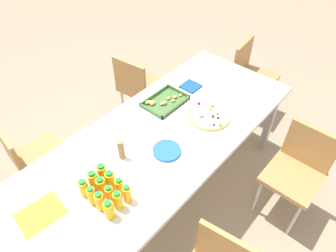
% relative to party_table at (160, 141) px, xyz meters
% --- Properties ---
extents(ground_plane, '(12.00, 12.00, 0.00)m').
position_rel_party_table_xyz_m(ground_plane, '(0.00, 0.00, -0.70)').
color(ground_plane, gray).
extents(party_table, '(2.39, 0.96, 0.76)m').
position_rel_party_table_xyz_m(party_table, '(0.00, 0.00, 0.00)').
color(party_table, white).
rests_on(party_table, ground_plane).
extents(chair_far_left, '(0.45, 0.45, 0.83)m').
position_rel_party_table_xyz_m(chair_far_left, '(-0.66, 0.80, -0.20)').
color(chair_far_left, '#B7844C').
rests_on(chair_far_left, ground_plane).
extents(chair_near_right, '(0.40, 0.40, 0.83)m').
position_rel_party_table_xyz_m(chair_near_right, '(0.62, -0.87, -0.20)').
color(chair_near_right, '#B7844C').
rests_on(chair_near_right, ground_plane).
extents(chair_end, '(0.44, 0.44, 0.83)m').
position_rel_party_table_xyz_m(chair_end, '(1.53, 0.07, -0.20)').
color(chair_end, '#B7844C').
rests_on(chair_end, ground_plane).
extents(chair_far_right, '(0.45, 0.45, 0.83)m').
position_rel_party_table_xyz_m(chair_far_right, '(0.57, 0.83, -0.20)').
color(chair_far_right, '#B7844C').
rests_on(chair_far_right, ground_plane).
extents(juice_bottle_0, '(0.06, 0.06, 0.14)m').
position_rel_party_table_xyz_m(juice_bottle_0, '(-0.68, -0.22, 0.13)').
color(juice_bottle_0, '#F9AC14').
rests_on(juice_bottle_0, party_table).
extents(juice_bottle_1, '(0.05, 0.05, 0.15)m').
position_rel_party_table_xyz_m(juice_bottle_1, '(-0.60, -0.21, 0.13)').
color(juice_bottle_1, '#F9AE14').
rests_on(juice_bottle_1, party_table).
extents(juice_bottle_2, '(0.05, 0.05, 0.14)m').
position_rel_party_table_xyz_m(juice_bottle_2, '(-0.54, -0.22, 0.12)').
color(juice_bottle_2, '#FAAC14').
rests_on(juice_bottle_2, party_table).
extents(juice_bottle_3, '(0.06, 0.06, 0.14)m').
position_rel_party_table_xyz_m(juice_bottle_3, '(-0.67, -0.14, 0.13)').
color(juice_bottle_3, '#FAAC14').
rests_on(juice_bottle_3, party_table).
extents(juice_bottle_4, '(0.05, 0.05, 0.13)m').
position_rel_party_table_xyz_m(juice_bottle_4, '(-0.60, -0.14, 0.12)').
color(juice_bottle_4, '#F9AC14').
rests_on(juice_bottle_4, party_table).
extents(juice_bottle_5, '(0.05, 0.05, 0.13)m').
position_rel_party_table_xyz_m(juice_bottle_5, '(-0.53, -0.14, 0.12)').
color(juice_bottle_5, '#FAAD14').
rests_on(juice_bottle_5, party_table).
extents(juice_bottle_6, '(0.05, 0.05, 0.14)m').
position_rel_party_table_xyz_m(juice_bottle_6, '(-0.68, -0.07, 0.13)').
color(juice_bottle_6, '#FAAD14').
rests_on(juice_bottle_6, party_table).
extents(juice_bottle_7, '(0.06, 0.06, 0.14)m').
position_rel_party_table_xyz_m(juice_bottle_7, '(-0.60, -0.06, 0.12)').
color(juice_bottle_7, '#F9AC14').
rests_on(juice_bottle_7, party_table).
extents(juice_bottle_8, '(0.06, 0.06, 0.13)m').
position_rel_party_table_xyz_m(juice_bottle_8, '(-0.53, -0.06, 0.12)').
color(juice_bottle_8, '#FAAC14').
rests_on(juice_bottle_8, party_table).
extents(juice_bottle_9, '(0.06, 0.06, 0.14)m').
position_rel_party_table_xyz_m(juice_bottle_9, '(-0.68, 0.01, 0.12)').
color(juice_bottle_9, '#FAAD14').
rests_on(juice_bottle_9, party_table).
extents(juice_bottle_10, '(0.06, 0.06, 0.15)m').
position_rel_party_table_xyz_m(juice_bottle_10, '(-0.61, 0.01, 0.13)').
color(juice_bottle_10, '#F9AD14').
rests_on(juice_bottle_10, party_table).
extents(juice_bottle_11, '(0.06, 0.06, 0.14)m').
position_rel_party_table_xyz_m(juice_bottle_11, '(-0.53, 0.01, 0.13)').
color(juice_bottle_11, '#FAAE14').
rests_on(juice_bottle_11, party_table).
extents(fruit_pizza, '(0.33, 0.33, 0.05)m').
position_rel_party_table_xyz_m(fruit_pizza, '(0.41, -0.15, 0.07)').
color(fruit_pizza, tan).
rests_on(fruit_pizza, party_table).
extents(snack_tray, '(0.35, 0.25, 0.04)m').
position_rel_party_table_xyz_m(snack_tray, '(0.30, 0.23, 0.07)').
color(snack_tray, '#477238').
rests_on(snack_tray, party_table).
extents(plate_stack, '(0.20, 0.20, 0.02)m').
position_rel_party_table_xyz_m(plate_stack, '(-0.09, -0.14, 0.07)').
color(plate_stack, blue).
rests_on(plate_stack, party_table).
extents(napkin_stack, '(0.15, 0.15, 0.02)m').
position_rel_party_table_xyz_m(napkin_stack, '(0.62, 0.20, 0.07)').
color(napkin_stack, '#194CA5').
rests_on(napkin_stack, party_table).
extents(cardboard_tube, '(0.04, 0.04, 0.15)m').
position_rel_party_table_xyz_m(cardboard_tube, '(-0.32, 0.06, 0.13)').
color(cardboard_tube, '#9E7A56').
rests_on(cardboard_tube, party_table).
extents(paper_folder, '(0.28, 0.23, 0.01)m').
position_rel_party_table_xyz_m(paper_folder, '(-0.94, 0.10, 0.06)').
color(paper_folder, yellow).
rests_on(paper_folder, party_table).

